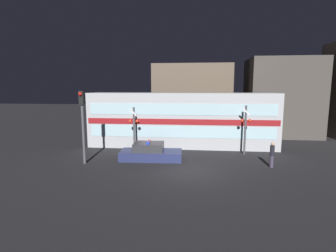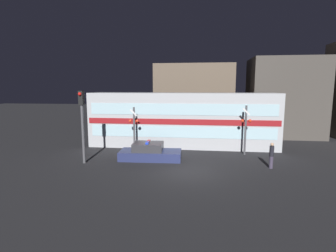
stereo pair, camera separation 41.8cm
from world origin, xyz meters
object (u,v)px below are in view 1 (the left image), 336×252
(traffic_light_corner, at_px, (83,119))
(pedestrian, at_px, (272,155))
(police_car, at_px, (150,153))
(train, at_px, (182,120))
(crossing_signal_near, at_px, (245,127))

(traffic_light_corner, bearing_deg, pedestrian, 1.78)
(police_car, height_order, traffic_light_corner, traffic_light_corner)
(train, bearing_deg, crossing_signal_near, -26.98)
(police_car, xyz_separation_m, traffic_light_corner, (-4.17, -1.47, 2.49))
(train, height_order, police_car, train)
(train, distance_m, traffic_light_corner, 8.59)
(train, distance_m, police_car, 5.24)
(police_car, height_order, pedestrian, pedestrian)
(police_car, height_order, crossing_signal_near, crossing_signal_near)
(police_car, xyz_separation_m, crossing_signal_near, (6.79, 2.06, 1.59))
(pedestrian, relative_size, traffic_light_corner, 0.34)
(train, bearing_deg, police_car, -113.24)
(pedestrian, distance_m, crossing_signal_near, 3.56)
(police_car, bearing_deg, crossing_signal_near, 14.35)
(pedestrian, height_order, crossing_signal_near, crossing_signal_near)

